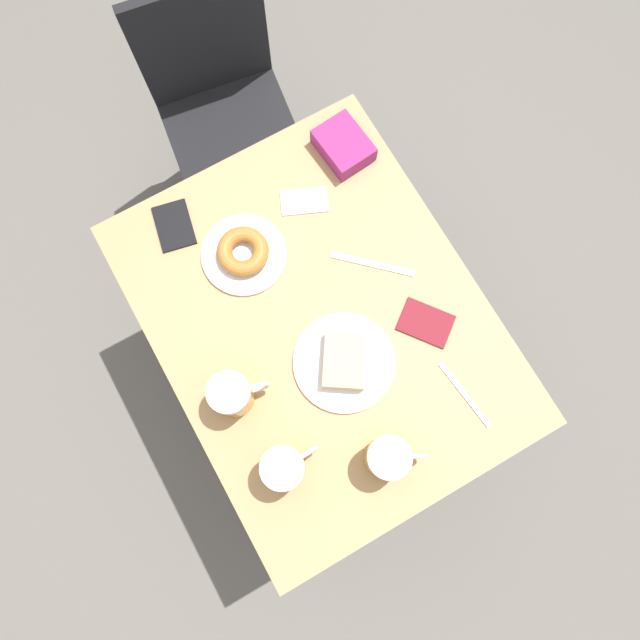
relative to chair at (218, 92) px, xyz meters
The scene contains 14 objects.
ground_plane 1.01m from the chair, 97.86° to the right, with size 8.00×8.00×0.00m, color #666059.
table 0.88m from the chair, 97.86° to the right, with size 0.77×1.00×0.78m.
chair is the anchor object (origin of this frame).
plate_with_cake 1.02m from the chair, 97.22° to the right, with size 0.25×0.25×0.05m.
plate_with_donut 0.70m from the chair, 107.98° to the right, with size 0.21×0.21×0.05m.
beer_mug_left 1.26m from the chair, 96.87° to the right, with size 0.13×0.10×0.13m.
beer_mug_center 1.04m from the chair, 112.65° to the right, with size 0.14×0.10×0.13m.
beer_mug_right 1.22m from the chair, 107.75° to the right, with size 0.14×0.10×0.13m.
napkin_folded 0.62m from the chair, 89.65° to the right, with size 0.14×0.11×0.00m.
fork 1.21m from the chair, 85.47° to the right, with size 0.03×0.19×0.00m.
knife 0.84m from the chair, 84.94° to the right, with size 0.17×0.16×0.00m.
passport_near_edge 0.61m from the chair, 124.80° to the right, with size 0.11×0.14×0.01m.
passport_far_edge 1.02m from the chair, 83.92° to the right, with size 0.15×0.15×0.01m.
blue_pouch 0.59m from the chair, 71.65° to the right, with size 0.12×0.15×0.05m.
Camera 1 is at (-0.17, -0.30, 2.26)m, focal length 35.00 mm.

